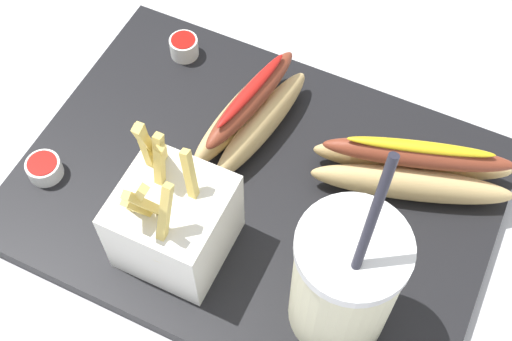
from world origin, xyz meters
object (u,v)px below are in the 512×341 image
Objects in this scene: hot_dog_1 at (251,113)px; hot_dog_2 at (413,168)px; fries_basket at (174,221)px; ketchup_cup_2 at (44,168)px; soda_cup at (345,282)px; ketchup_cup_1 at (184,46)px.

hot_dog_1 is 0.81× the size of hot_dog_2.
fries_basket is 1.00× the size of hot_dog_1.
soda_cup is at bearing -1.95° from ketchup_cup_2.
ketchup_cup_2 is at bearing 175.71° from fries_basket.
hot_dog_1 is (0.00, 0.14, -0.02)m from fries_basket.
fries_basket reaches higher than hot_dog_1.
ketchup_cup_1 is at bearing 141.92° from soda_cup.
fries_basket is at bearing -62.91° from ketchup_cup_1.
hot_dog_2 is (0.16, 0.01, -0.00)m from hot_dog_1.
hot_dog_1 is 5.15× the size of ketchup_cup_1.
soda_cup is at bearing 0.36° from fries_basket.
ketchup_cup_1 is 0.20m from ketchup_cup_2.
soda_cup reaches higher than ketchup_cup_2.
soda_cup is 1.48× the size of hot_dog_1.
hot_dog_1 is at bearing 40.03° from ketchup_cup_2.
hot_dog_1 is (-0.15, 0.14, -0.04)m from soda_cup.
fries_basket is 0.23m from ketchup_cup_1.
soda_cup is 7.64× the size of ketchup_cup_1.
soda_cup reaches higher than fries_basket.
ketchup_cup_1 reaches higher than ketchup_cup_2.
hot_dog_1 is at bearing -28.80° from ketchup_cup_1.
hot_dog_1 reaches higher than ketchup_cup_2.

